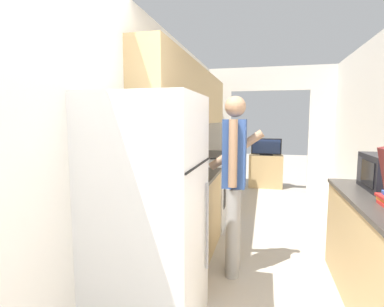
% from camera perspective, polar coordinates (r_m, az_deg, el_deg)
% --- Properties ---
extents(wall_left, '(0.38, 7.26, 2.50)m').
position_cam_1_polar(wall_left, '(3.63, -3.53, 6.49)').
color(wall_left, white).
rests_on(wall_left, ground_plane).
extents(wall_far_with_doorway, '(2.79, 0.06, 2.50)m').
position_cam_1_polar(wall_far_with_doorway, '(6.09, 14.43, 5.67)').
color(wall_far_with_doorway, white).
rests_on(wall_far_with_doorway, ground_plane).
extents(counter_left, '(0.62, 3.54, 0.88)m').
position_cam_1_polar(counter_left, '(4.23, 2.04, -7.86)').
color(counter_left, tan).
rests_on(counter_left, ground_plane).
extents(refrigerator, '(0.74, 0.72, 1.66)m').
position_cam_1_polar(refrigerator, '(2.15, -8.24, -11.48)').
color(refrigerator, white).
rests_on(refrigerator, ground_plane).
extents(range_oven, '(0.66, 0.80, 1.02)m').
position_cam_1_polar(range_oven, '(4.32, 2.40, -7.50)').
color(range_oven, white).
rests_on(range_oven, ground_plane).
extents(person, '(0.54, 0.37, 1.71)m').
position_cam_1_polar(person, '(2.88, 8.02, -4.98)').
color(person, '#9E9E9E').
rests_on(person, ground_plane).
extents(tv_cabinet, '(0.72, 0.42, 0.71)m').
position_cam_1_polar(tv_cabinet, '(6.83, 13.84, -3.25)').
color(tv_cabinet, tan).
rests_on(tv_cabinet, ground_plane).
extents(television, '(0.64, 0.16, 0.37)m').
position_cam_1_polar(television, '(6.72, 13.96, 1.20)').
color(television, black).
rests_on(television, tv_cabinet).
extents(knife, '(0.17, 0.32, 0.02)m').
position_cam_1_polar(knife, '(4.69, 4.23, -0.89)').
color(knife, '#B7B7BC').
rests_on(knife, counter_left).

